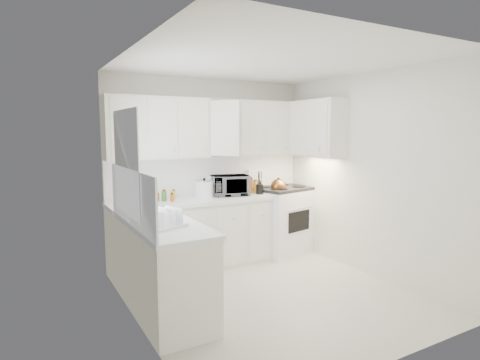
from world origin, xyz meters
TOP-DOWN VIEW (x-y plane):
  - floor at (0.00, 0.00)m, footprint 3.20×3.20m
  - ceiling at (0.00, 0.00)m, footprint 3.20×3.20m
  - wall_back at (0.00, 1.60)m, footprint 3.00×0.00m
  - wall_front at (0.00, -1.60)m, footprint 3.00×0.00m
  - wall_left at (-1.50, 0.00)m, footprint 0.00×3.20m
  - wall_right at (1.50, 0.00)m, footprint 0.00×3.20m
  - window_blinds at (-1.48, 0.35)m, footprint 0.06×0.96m
  - lower_cabinets_back at (-0.39, 1.30)m, footprint 2.22×0.60m
  - lower_cabinets_left at (-1.20, 0.20)m, footprint 0.60×1.60m
  - countertop_back at (-0.39, 1.29)m, footprint 2.24×0.64m
  - countertop_left at (-1.19, 0.20)m, footprint 0.64×1.62m
  - backsplash_back at (0.00, 1.59)m, footprint 2.98×0.02m
  - backsplash_left at (-1.49, 0.20)m, footprint 0.02×1.60m
  - upper_cabinets_back at (0.00, 1.44)m, footprint 3.00×0.33m
  - upper_cabinets_right at (1.33, 0.82)m, footprint 0.33×0.90m
  - sink at (-1.19, 0.55)m, footprint 0.42×0.38m
  - stove at (1.08, 1.31)m, footprint 0.96×0.85m
  - tea_kettle at (0.90, 1.15)m, footprint 0.28×0.24m
  - frying_pan at (1.26, 1.47)m, footprint 0.39×0.49m
  - microwave at (0.20, 1.34)m, footprint 0.57×0.40m
  - rice_cooker at (-0.18, 1.40)m, footprint 0.27×0.27m
  - paper_towel at (-0.02, 1.52)m, footprint 0.12×0.12m
  - utensil_crock at (0.62, 1.22)m, footprint 0.14×0.14m
  - dish_rack at (-1.26, -0.05)m, footprint 0.45×0.39m
  - spice_left_0 at (-0.85, 1.42)m, footprint 0.06×0.06m
  - spice_left_1 at (-0.78, 1.33)m, footprint 0.06×0.06m
  - spice_left_2 at (-0.70, 1.42)m, footprint 0.06×0.06m
  - spice_left_3 at (-0.62, 1.33)m, footprint 0.06×0.06m
  - sauce_right_0 at (0.58, 1.46)m, footprint 0.06×0.06m
  - sauce_right_1 at (0.64, 1.40)m, footprint 0.06×0.06m
  - sauce_right_2 at (0.69, 1.46)m, footprint 0.06×0.06m
  - sauce_right_3 at (0.74, 1.40)m, footprint 0.06×0.06m

SIDE VIEW (x-z plane):
  - floor at x=0.00m, z-range 0.00..0.00m
  - lower_cabinets_back at x=-0.39m, z-range 0.00..0.90m
  - lower_cabinets_left at x=-1.20m, z-range 0.00..0.90m
  - stove at x=1.08m, z-range 0.00..1.30m
  - countertop_back at x=-0.39m, z-range 0.90..0.95m
  - countertop_left at x=-1.19m, z-range 0.90..0.95m
  - frying_pan at x=1.26m, z-range 0.95..0.98m
  - spice_left_0 at x=-0.85m, z-range 0.95..1.08m
  - spice_left_1 at x=-0.78m, z-range 0.95..1.08m
  - spice_left_2 at x=-0.70m, z-range 0.95..1.08m
  - spice_left_3 at x=-0.62m, z-range 0.95..1.08m
  - sauce_right_0 at x=0.58m, z-range 0.95..1.14m
  - sauce_right_1 at x=0.64m, z-range 0.95..1.14m
  - sauce_right_2 at x=0.69m, z-range 0.95..1.14m
  - sauce_right_3 at x=0.74m, z-range 0.95..1.14m
  - dish_rack at x=-1.26m, z-range 0.95..1.16m
  - tea_kettle at x=0.90m, z-range 0.94..1.20m
  - sink at x=-1.19m, z-range 0.92..1.22m
  - rice_cooker at x=-0.18m, z-range 0.95..1.21m
  - paper_towel at x=-0.02m, z-range 0.95..1.22m
  - utensil_crock at x=0.62m, z-range 0.95..1.29m
  - microwave at x=0.20m, z-range 0.95..1.30m
  - backsplash_back at x=0.00m, z-range 0.95..1.50m
  - backsplash_left at x=-1.49m, z-range 0.95..1.50m
  - wall_back at x=0.00m, z-range -0.20..2.80m
  - wall_front at x=0.00m, z-range -0.20..2.80m
  - wall_left at x=-1.50m, z-range -0.30..2.90m
  - wall_right at x=1.50m, z-range -0.30..2.90m
  - upper_cabinets_back at x=0.00m, z-range 1.10..1.90m
  - upper_cabinets_right at x=1.33m, z-range 1.10..1.90m
  - window_blinds at x=-1.48m, z-range 1.02..2.08m
  - ceiling at x=0.00m, z-range 2.60..2.60m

